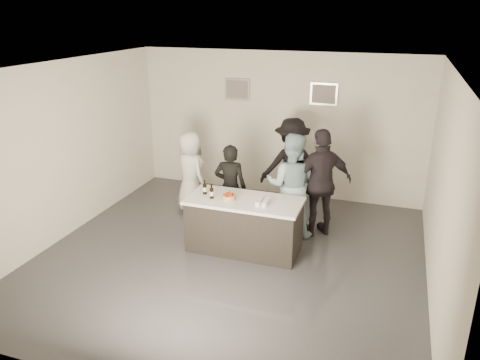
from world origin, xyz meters
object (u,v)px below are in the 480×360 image
at_px(person_guest_left, 191,172).
at_px(beer_bottle_a, 205,187).
at_px(person_guest_right, 321,183).
at_px(person_guest_back, 291,165).
at_px(cake, 229,197).
at_px(beer_bottle_b, 212,191).
at_px(person_main_black, 230,187).
at_px(person_main_blue, 291,185).
at_px(bar_counter, 244,225).

bearing_deg(person_guest_left, beer_bottle_a, 157.83).
height_order(person_guest_right, person_guest_back, person_guest_right).
xyz_separation_m(cake, beer_bottle_b, (-0.28, -0.04, 0.09)).
bearing_deg(person_main_black, cake, 101.40).
height_order(person_main_blue, person_guest_back, person_guest_back).
bearing_deg(person_main_black, person_guest_right, -176.94).
relative_size(cake, person_guest_left, 0.13).
xyz_separation_m(person_main_blue, person_guest_back, (-0.23, 1.02, 0.01)).
bearing_deg(cake, beer_bottle_b, -172.10).
distance_m(beer_bottle_a, beer_bottle_b, 0.22).
distance_m(beer_bottle_a, person_guest_left, 1.47).
distance_m(person_main_blue, person_guest_right, 0.52).
bearing_deg(person_guest_left, person_guest_right, -151.07).
xyz_separation_m(bar_counter, person_main_black, (-0.50, 0.72, 0.34)).
xyz_separation_m(person_main_black, person_guest_back, (0.84, 1.15, 0.14)).
bearing_deg(person_guest_back, person_main_blue, 76.70).
bearing_deg(beer_bottle_a, bar_counter, -0.88).
relative_size(cake, person_guest_back, 0.12).
bearing_deg(beer_bottle_b, person_guest_left, 126.52).
bearing_deg(person_guest_right, beer_bottle_b, 0.48).
xyz_separation_m(beer_bottle_a, person_guest_right, (1.76, 0.98, -0.07)).
relative_size(bar_counter, person_main_black, 1.18).
xyz_separation_m(person_main_black, person_guest_right, (1.57, 0.28, 0.17)).
height_order(beer_bottle_a, beer_bottle_b, same).
bearing_deg(beer_bottle_b, person_main_blue, 42.06).
bearing_deg(person_guest_right, cake, 4.87).
height_order(beer_bottle_a, person_main_black, person_main_black).
bearing_deg(person_main_blue, cake, 44.44).
height_order(cake, person_guest_left, person_guest_left).
relative_size(beer_bottle_b, person_guest_back, 0.14).
relative_size(bar_counter, person_guest_back, 1.00).
xyz_separation_m(cake, person_main_black, (-0.27, 0.80, -0.15)).
height_order(person_main_black, person_main_blue, person_main_blue).
bearing_deg(person_guest_back, beer_bottle_a, 35.02).
bearing_deg(bar_counter, beer_bottle_a, 179.12).
bearing_deg(bar_counter, person_main_black, 124.91).
height_order(person_main_blue, person_guest_right, person_guest_right).
bearing_deg(person_guest_back, person_main_black, 27.98).
distance_m(bar_counter, person_main_black, 0.93).
bearing_deg(cake, bar_counter, 20.18).
height_order(beer_bottle_a, person_guest_left, person_guest_left).
xyz_separation_m(cake, person_guest_right, (1.30, 1.08, 0.02)).
height_order(beer_bottle_a, person_main_blue, person_main_blue).
relative_size(person_main_black, person_guest_back, 0.85).
height_order(person_main_blue, person_guest_left, person_main_blue).
bearing_deg(beer_bottle_b, person_guest_back, 66.82).
bearing_deg(beer_bottle_a, person_main_blue, 33.75).
bearing_deg(person_guest_right, person_guest_left, -39.56).
distance_m(bar_counter, person_guest_left, 1.96).
relative_size(bar_counter, person_main_blue, 1.02).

